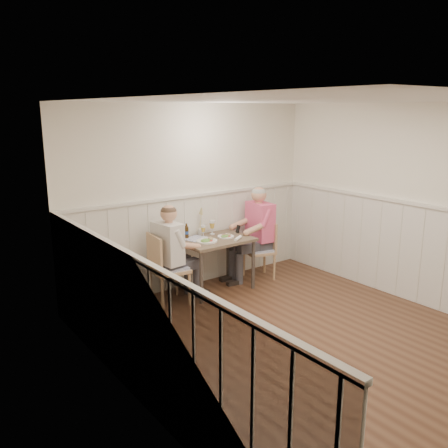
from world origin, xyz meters
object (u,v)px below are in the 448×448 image
(diner_cream, at_px, (171,262))
(grass_vase, at_px, (200,222))
(dining_table, at_px, (216,245))
(chair_left, at_px, (165,266))
(chair_right, at_px, (262,248))
(beer_bottle, at_px, (187,232))
(man_in_pink, at_px, (257,240))

(diner_cream, relative_size, grass_vase, 3.26)
(grass_vase, bearing_deg, dining_table, -79.91)
(chair_left, distance_m, diner_cream, 0.09)
(chair_left, height_order, grass_vase, grass_vase)
(chair_left, bearing_deg, dining_table, 2.17)
(dining_table, xyz_separation_m, grass_vase, (-0.06, 0.31, 0.28))
(chair_right, relative_size, chair_left, 0.91)
(beer_bottle, distance_m, grass_vase, 0.28)
(beer_bottle, bearing_deg, man_in_pink, -11.82)
(chair_left, distance_m, beer_bottle, 0.68)
(chair_right, relative_size, grass_vase, 2.10)
(man_in_pink, xyz_separation_m, beer_bottle, (-1.11, 0.23, 0.25))
(diner_cream, xyz_separation_m, beer_bottle, (0.44, 0.30, 0.28))
(dining_table, distance_m, beer_bottle, 0.45)
(grass_vase, bearing_deg, chair_left, -156.26)
(man_in_pink, relative_size, diner_cream, 1.06)
(chair_left, bearing_deg, chair_right, 0.36)
(beer_bottle, bearing_deg, dining_table, -40.23)
(chair_left, relative_size, grass_vase, 2.30)
(dining_table, height_order, beer_bottle, beer_bottle)
(dining_table, distance_m, chair_right, 0.88)
(man_in_pink, bearing_deg, dining_table, -177.83)
(man_in_pink, relative_size, grass_vase, 3.44)
(dining_table, relative_size, man_in_pink, 0.70)
(beer_bottle, bearing_deg, chair_right, -13.63)
(man_in_pink, bearing_deg, chair_left, -177.83)
(diner_cream, bearing_deg, beer_bottle, 34.31)
(diner_cream, height_order, grass_vase, diner_cream)
(dining_table, distance_m, man_in_pink, 0.80)
(chair_right, distance_m, man_in_pink, 0.15)
(chair_right, height_order, grass_vase, grass_vase)
(beer_bottle, relative_size, grass_vase, 0.51)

